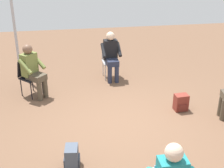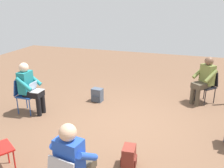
# 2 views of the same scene
# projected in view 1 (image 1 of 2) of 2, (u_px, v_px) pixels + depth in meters

# --- Properties ---
(ground_plane) EXTENTS (15.14, 15.14, 0.00)m
(ground_plane) POSITION_uv_depth(u_px,v_px,m) (125.00, 125.00, 6.16)
(ground_plane) COLOR brown
(chair_southwest) EXTENTS (0.58, 0.58, 0.85)m
(chair_southwest) POSITION_uv_depth(u_px,v_px,m) (28.00, 75.00, 7.20)
(chair_southwest) COLOR black
(chair_southwest) RESTS_ON ground
(chair_west) EXTENTS (0.45, 0.42, 0.85)m
(chair_west) POSITION_uv_depth(u_px,v_px,m) (110.00, 59.00, 8.18)
(chair_west) COLOR #B7B7BC
(chair_west) RESTS_ON ground
(person_in_black) EXTENTS (0.53, 0.51, 1.24)m
(person_in_black) POSITION_uv_depth(u_px,v_px,m) (111.00, 54.00, 7.95)
(person_in_black) COLOR #23283D
(person_in_black) RESTS_ON ground
(person_in_olive) EXTENTS (0.63, 0.63, 1.24)m
(person_in_olive) POSITION_uv_depth(u_px,v_px,m) (32.00, 68.00, 7.03)
(person_in_olive) COLOR #4C4233
(person_in_olive) RESTS_ON ground
(backpack_near_laptop_user) EXTENTS (0.30, 0.27, 0.36)m
(backpack_near_laptop_user) POSITION_uv_depth(u_px,v_px,m) (72.00, 158.00, 4.98)
(backpack_near_laptop_user) COLOR #475160
(backpack_near_laptop_user) RESTS_ON ground
(backpack_by_empty_chair) EXTENTS (0.26, 0.29, 0.36)m
(backpack_by_empty_chair) POSITION_uv_depth(u_px,v_px,m) (181.00, 103.00, 6.65)
(backpack_by_empty_chair) COLOR maroon
(backpack_by_empty_chair) RESTS_ON ground
(tent_pole_near) EXTENTS (0.07, 0.07, 2.67)m
(tent_pole_near) POSITION_uv_depth(u_px,v_px,m) (14.00, 27.00, 7.87)
(tent_pole_near) COLOR #B2B2B7
(tent_pole_near) RESTS_ON ground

